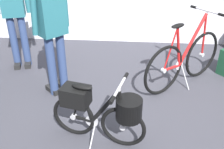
{
  "coord_description": "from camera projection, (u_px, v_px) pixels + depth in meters",
  "views": [
    {
      "loc": [
        0.14,
        -2.42,
        2.08
      ],
      "look_at": [
        -0.08,
        0.23,
        0.55
      ],
      "focal_mm": 43.73,
      "sensor_mm": 36.0,
      "label": 1
    }
  ],
  "objects": [
    {
      "name": "ground_plane",
      "position": [
        117.0,
        126.0,
        3.13
      ],
      "size": [
        7.05,
        7.05,
        0.0
      ],
      "primitive_type": "plane",
      "color": "#38383F"
    },
    {
      "name": "folding_bike_foreground",
      "position": [
        102.0,
        110.0,
        2.75
      ],
      "size": [
        1.01,
        0.52,
        0.73
      ],
      "color": "black",
      "rests_on": "ground_plane"
    },
    {
      "name": "display_bike_left",
      "position": [
        184.0,
        60.0,
        3.75
      ],
      "size": [
        1.14,
        1.02,
        1.03
      ],
      "color": "black",
      "rests_on": "ground_plane"
    },
    {
      "name": "visitor_near_wall",
      "position": [
        13.0,
        6.0,
        3.97
      ],
      "size": [
        0.52,
        0.34,
        1.69
      ],
      "color": "navy",
      "rests_on": "ground_plane"
    },
    {
      "name": "visitor_browsing",
      "position": [
        52.0,
        22.0,
        3.28
      ],
      "size": [
        0.39,
        0.41,
        1.72
      ],
      "color": "navy",
      "rests_on": "ground_plane"
    }
  ]
}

